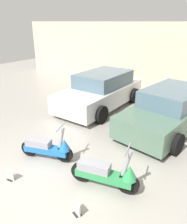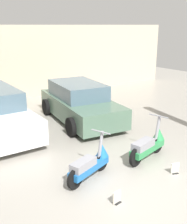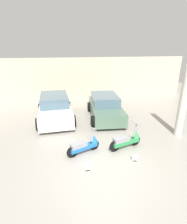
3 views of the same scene
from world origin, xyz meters
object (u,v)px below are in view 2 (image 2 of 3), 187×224
at_px(scooter_front_left, 91,163).
at_px(placard_near_left_scooter, 117,198).
at_px(car_rear_center, 80,103).
at_px(scooter_front_right, 149,144).
at_px(placard_near_right_scooter, 175,169).

relative_size(scooter_front_left, placard_near_left_scooter, 5.36).
xyz_separation_m(scooter_front_left, car_rear_center, (1.95, 3.58, 0.29)).
distance_m(scooter_front_right, car_rear_center, 3.63).
bearing_deg(placard_near_left_scooter, scooter_front_right, 28.53).
bearing_deg(scooter_front_right, car_rear_center, 74.00).
bearing_deg(scooter_front_right, scooter_front_left, 165.17).
bearing_deg(placard_near_left_scooter, car_rear_center, 65.92).
distance_m(car_rear_center, placard_near_left_scooter, 5.14).
xyz_separation_m(placard_near_left_scooter, placard_near_right_scooter, (1.86, 0.12, 0.00)).
distance_m(scooter_front_left, car_rear_center, 4.09).
height_order(car_rear_center, placard_near_right_scooter, car_rear_center).
relative_size(scooter_front_right, placard_near_left_scooter, 5.82).
bearing_deg(placard_near_left_scooter, placard_near_right_scooter, 3.60).
height_order(scooter_front_right, placard_near_left_scooter, scooter_front_right).
relative_size(car_rear_center, placard_near_right_scooter, 16.21).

